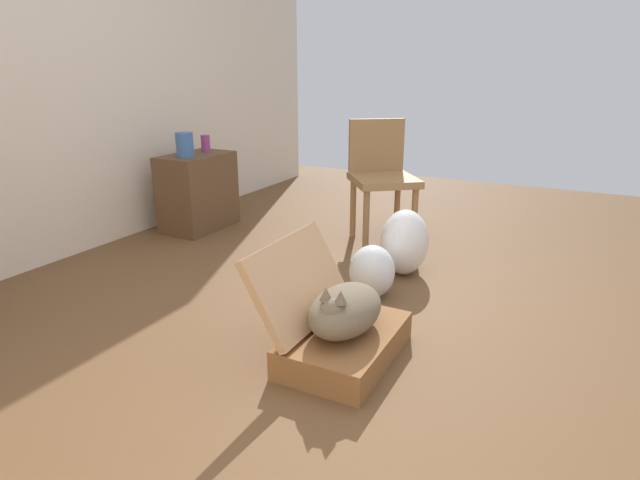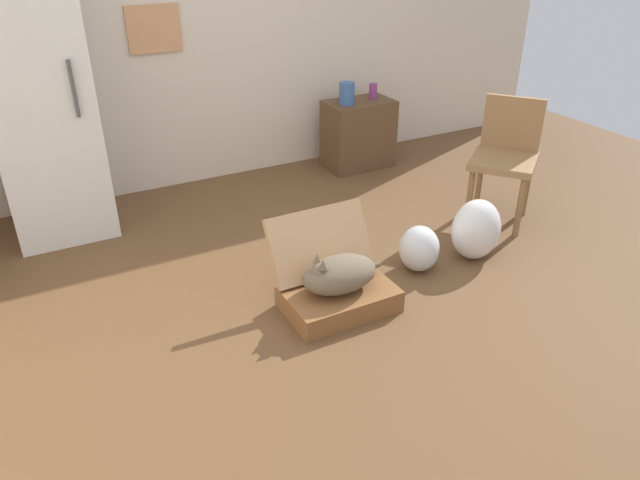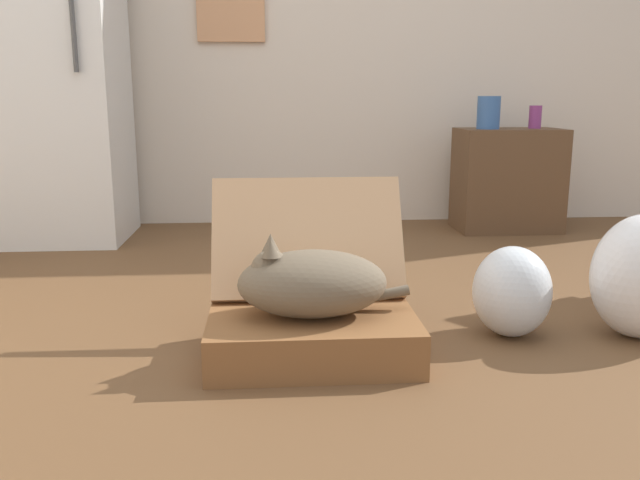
{
  "view_description": "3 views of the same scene",
  "coord_description": "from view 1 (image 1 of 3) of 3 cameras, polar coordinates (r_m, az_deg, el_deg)",
  "views": [
    {
      "loc": [
        -2.1,
        -0.83,
        1.21
      ],
      "look_at": [
        0.03,
        0.27,
        0.42
      ],
      "focal_mm": 29.06,
      "sensor_mm": 36.0,
      "label": 1
    },
    {
      "loc": [
        -1.7,
        -2.43,
        1.98
      ],
      "look_at": [
        -0.24,
        0.28,
        0.3
      ],
      "focal_mm": 33.45,
      "sensor_mm": 36.0,
      "label": 2
    },
    {
      "loc": [
        -0.39,
        -1.86,
        0.77
      ],
      "look_at": [
        -0.23,
        0.21,
        0.31
      ],
      "focal_mm": 36.92,
      "sensor_mm": 36.0,
      "label": 3
    }
  ],
  "objects": [
    {
      "name": "cat",
      "position": [
        2.23,
        2.73,
        -7.7
      ],
      "size": [
        0.52,
        0.28,
        0.24
      ],
      "color": "brown",
      "rests_on": "suitcase_base"
    },
    {
      "name": "ground_plane",
      "position": [
        2.56,
        5.14,
        -9.97
      ],
      "size": [
        7.68,
        7.68,
        0.0
      ],
      "primitive_type": "plane",
      "color": "brown",
      "rests_on": "ground"
    },
    {
      "name": "side_table",
      "position": [
        4.19,
        -13.29,
        5.2
      ],
      "size": [
        0.58,
        0.36,
        0.59
      ],
      "primitive_type": "cube",
      "color": "brown",
      "rests_on": "ground"
    },
    {
      "name": "suitcase_lid",
      "position": [
        2.29,
        -2.31,
        -4.58
      ],
      "size": [
        0.62,
        0.23,
        0.37
      ],
      "primitive_type": "cube",
      "rotation": [
        1.06,
        0.0,
        0.0
      ],
      "color": "tan",
      "rests_on": "suitcase_base"
    },
    {
      "name": "chair",
      "position": [
        3.77,
        6.75,
        7.17
      ],
      "size": [
        0.63,
        0.63,
        0.87
      ],
      "rotation": [
        0.0,
        0.0,
        -0.91
      ],
      "color": "olive",
      "rests_on": "ground"
    },
    {
      "name": "plastic_bag_white",
      "position": [
        2.88,
        5.75,
        -3.47
      ],
      "size": [
        0.25,
        0.25,
        0.3
      ],
      "primitive_type": "ellipsoid",
      "color": "silver",
      "rests_on": "ground"
    },
    {
      "name": "wall_back",
      "position": [
        3.74,
        -29.93,
        17.38
      ],
      "size": [
        6.4,
        0.15,
        2.6
      ],
      "color": "beige",
      "rests_on": "ground"
    },
    {
      "name": "vase_tall",
      "position": [
        4.0,
        -14.67,
        10.09
      ],
      "size": [
        0.13,
        0.13,
        0.18
      ],
      "primitive_type": "cylinder",
      "color": "#38609E",
      "rests_on": "side_table"
    },
    {
      "name": "suitcase_base",
      "position": [
        2.31,
        2.75,
        -11.37
      ],
      "size": [
        0.62,
        0.41,
        0.13
      ],
      "primitive_type": "cube",
      "color": "brown",
      "rests_on": "ground"
    },
    {
      "name": "plastic_bag_clear",
      "position": [
        3.21,
        9.28,
        -0.25
      ],
      "size": [
        0.33,
        0.29,
        0.41
      ],
      "primitive_type": "ellipsoid",
      "color": "white",
      "rests_on": "ground"
    },
    {
      "name": "vase_short",
      "position": [
        4.25,
        -12.5,
        10.35
      ],
      "size": [
        0.07,
        0.07,
        0.13
      ],
      "primitive_type": "cylinder",
      "color": "#8C387A",
      "rests_on": "side_table"
    }
  ]
}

